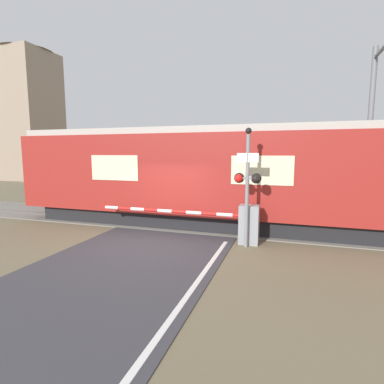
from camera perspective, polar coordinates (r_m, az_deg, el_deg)
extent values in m
plane|color=#6B6047|center=(9.38, -7.27, -10.07)|extent=(80.00, 80.00, 0.00)
cube|color=slate|center=(12.22, -0.91, -5.80)|extent=(36.00, 3.20, 0.03)
cube|color=#595451|center=(11.54, -2.07, -6.26)|extent=(36.00, 0.08, 0.10)
cube|color=#595451|center=(12.87, 0.12, -4.82)|extent=(36.00, 0.08, 0.10)
cube|color=black|center=(11.56, 13.51, -5.33)|extent=(17.92, 2.64, 0.60)
cube|color=maroon|center=(11.31, 13.78, 3.36)|extent=(19.48, 3.11, 2.90)
cube|color=#ADA89E|center=(11.31, 14.03, 11.31)|extent=(19.09, 2.86, 0.24)
cube|color=beige|center=(9.74, 13.14, 4.03)|extent=(1.95, 0.02, 0.93)
cube|color=beige|center=(11.50, -14.58, 4.48)|extent=(1.95, 0.02, 0.93)
cube|color=gray|center=(9.49, 10.80, -6.13)|extent=(0.60, 0.44, 1.22)
cylinder|color=gray|center=(9.43, 10.84, -4.57)|extent=(0.16, 0.16, 0.18)
cylinder|color=red|center=(9.46, 9.29, -4.49)|extent=(0.51, 0.11, 0.11)
cylinder|color=white|center=(9.55, 6.24, -4.32)|extent=(0.51, 0.11, 0.11)
cylinder|color=red|center=(9.66, 3.26, -4.15)|extent=(0.51, 0.11, 0.11)
cylinder|color=white|center=(9.80, 0.35, -3.97)|extent=(0.51, 0.11, 0.11)
cylinder|color=red|center=(9.97, -2.47, -3.79)|extent=(0.51, 0.11, 0.11)
cylinder|color=white|center=(10.15, -5.19, -3.60)|extent=(0.51, 0.11, 0.11)
cylinder|color=red|center=(10.36, -7.81, -3.42)|extent=(0.51, 0.11, 0.11)
cylinder|color=white|center=(10.59, -10.31, -3.23)|extent=(0.51, 0.11, 0.11)
cylinder|color=red|center=(10.84, -12.70, -3.05)|extent=(0.51, 0.11, 0.11)
cylinder|color=white|center=(11.11, -14.99, -2.87)|extent=(0.51, 0.11, 0.11)
cylinder|color=red|center=(11.25, -16.08, -2.78)|extent=(0.20, 0.02, 0.20)
cylinder|color=gray|center=(8.97, 10.45, 0.02)|extent=(0.11, 0.11, 3.35)
cube|color=gray|center=(8.93, 10.51, 2.58)|extent=(0.62, 0.07, 0.07)
sphere|color=red|center=(8.92, 8.87, 2.61)|extent=(0.24, 0.24, 0.24)
sphere|color=black|center=(8.85, 12.07, 2.50)|extent=(0.24, 0.24, 0.24)
cylinder|color=black|center=(9.03, 8.98, 2.66)|extent=(0.30, 0.06, 0.30)
cylinder|color=black|center=(8.96, 12.14, 2.55)|extent=(0.30, 0.06, 0.30)
cube|color=white|center=(8.86, 10.57, 6.45)|extent=(0.62, 0.02, 0.27)
sphere|color=black|center=(8.92, 10.72, 11.40)|extent=(0.18, 0.18, 0.18)
cylinder|color=slate|center=(13.79, 30.65, 8.88)|extent=(0.20, 0.20, 6.81)
cube|color=slate|center=(13.39, 32.46, 21.92)|extent=(0.10, 1.80, 0.08)
cube|color=gray|center=(36.51, -28.46, 12.42)|extent=(4.96, 4.96, 13.07)
cone|color=brown|center=(37.85, -29.16, 22.90)|extent=(5.45, 5.45, 0.80)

